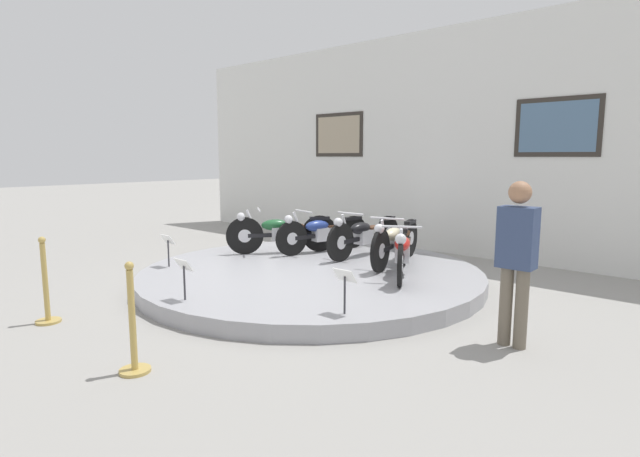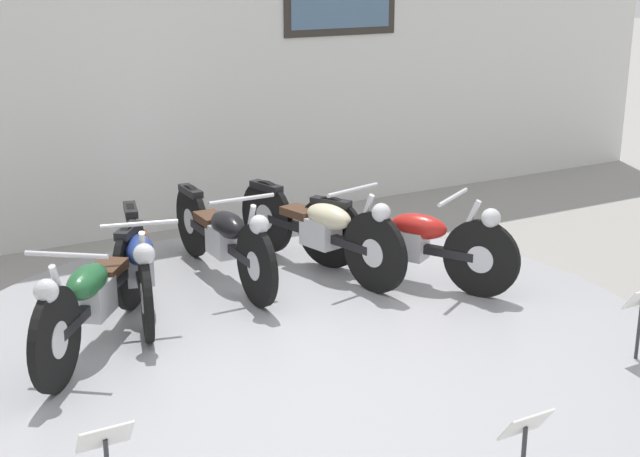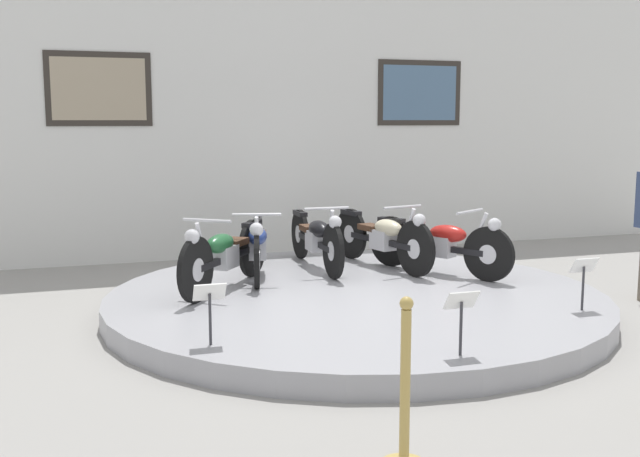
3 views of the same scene
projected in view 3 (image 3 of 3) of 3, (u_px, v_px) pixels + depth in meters
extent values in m
plane|color=gray|center=(356.00, 311.00, 7.92)|extent=(60.00, 60.00, 0.00)
cylinder|color=#99999E|center=(356.00, 302.00, 7.91)|extent=(5.22, 5.22, 0.21)
cube|color=silver|center=(269.00, 107.00, 11.03)|extent=(14.00, 0.20, 4.41)
cube|color=#2D2823|center=(99.00, 89.00, 10.15)|extent=(1.40, 0.02, 1.00)
cube|color=tan|center=(99.00, 89.00, 10.15)|extent=(1.24, 0.02, 0.84)
cube|color=#2D2823|center=(420.00, 93.00, 11.64)|extent=(1.40, 0.02, 1.00)
cube|color=slate|center=(420.00, 93.00, 11.63)|extent=(1.24, 0.02, 0.84)
cylinder|color=black|center=(196.00, 270.00, 7.39)|extent=(0.45, 0.56, 0.66)
cylinder|color=silver|center=(196.00, 270.00, 7.39)|extent=(0.19, 0.22, 0.23)
cylinder|color=black|center=(252.00, 248.00, 8.65)|extent=(0.45, 0.56, 0.66)
cylinder|color=silver|center=(252.00, 248.00, 8.65)|extent=(0.19, 0.22, 0.23)
cube|color=black|center=(226.00, 258.00, 8.02)|extent=(0.81, 1.03, 0.07)
cube|color=silver|center=(225.00, 257.00, 7.98)|extent=(0.35, 0.38, 0.24)
ellipsoid|color=#1E562D|center=(220.00, 243.00, 7.87)|extent=(0.47, 0.51, 0.20)
cube|color=#472D1E|center=(235.00, 242.00, 8.21)|extent=(0.35, 0.38, 0.07)
cube|color=black|center=(252.00, 224.00, 8.61)|extent=(0.30, 0.35, 0.06)
cylinder|color=silver|center=(202.00, 247.00, 7.50)|extent=(0.19, 0.23, 0.54)
cylinder|color=silver|center=(207.00, 220.00, 7.57)|extent=(0.45, 0.35, 0.03)
sphere|color=silver|center=(192.00, 237.00, 7.29)|extent=(0.15, 0.15, 0.15)
cylinder|color=black|center=(257.00, 260.00, 8.04)|extent=(0.20, 0.61, 0.61)
cylinder|color=silver|center=(257.00, 260.00, 8.04)|extent=(0.12, 0.22, 0.21)
cylinder|color=black|center=(258.00, 240.00, 9.37)|extent=(0.20, 0.61, 0.61)
cylinder|color=silver|center=(258.00, 240.00, 9.37)|extent=(0.12, 0.22, 0.21)
cube|color=black|center=(258.00, 249.00, 8.71)|extent=(0.37, 1.22, 0.07)
cube|color=silver|center=(258.00, 248.00, 8.66)|extent=(0.27, 0.36, 0.24)
ellipsoid|color=navy|center=(257.00, 236.00, 8.54)|extent=(0.33, 0.52, 0.20)
cube|color=#472D1E|center=(258.00, 235.00, 8.90)|extent=(0.27, 0.36, 0.07)
cube|color=black|center=(258.00, 219.00, 9.34)|extent=(0.18, 0.37, 0.06)
cylinder|color=silver|center=(257.00, 239.00, 8.16)|extent=(0.10, 0.25, 0.54)
cylinder|color=silver|center=(257.00, 215.00, 8.23)|extent=(0.53, 0.16, 0.03)
sphere|color=silver|center=(256.00, 230.00, 7.93)|extent=(0.15, 0.15, 0.15)
cylinder|color=black|center=(333.00, 251.00, 8.51)|extent=(0.06, 0.64, 0.64)
cylinder|color=silver|center=(333.00, 251.00, 8.51)|extent=(0.07, 0.22, 0.22)
cylinder|color=black|center=(300.00, 234.00, 9.78)|extent=(0.06, 0.64, 0.64)
cylinder|color=silver|center=(300.00, 234.00, 9.78)|extent=(0.07, 0.22, 0.22)
cube|color=black|center=(316.00, 242.00, 9.15)|extent=(0.08, 1.24, 0.07)
cube|color=silver|center=(316.00, 241.00, 9.11)|extent=(0.20, 0.32, 0.24)
ellipsoid|color=black|center=(319.00, 229.00, 8.99)|extent=(0.22, 0.48, 0.20)
cube|color=#472D1E|center=(310.00, 228.00, 9.34)|extent=(0.20, 0.32, 0.07)
cube|color=black|center=(300.00, 213.00, 9.75)|extent=(0.10, 0.36, 0.06)
cylinder|color=silver|center=(329.00, 232.00, 8.62)|extent=(0.05, 0.25, 0.54)
cylinder|color=silver|center=(326.00, 208.00, 8.69)|extent=(0.54, 0.04, 0.03)
sphere|color=silver|center=(335.00, 222.00, 8.41)|extent=(0.15, 0.15, 0.15)
cylinder|color=black|center=(415.00, 249.00, 8.61)|extent=(0.20, 0.65, 0.65)
cylinder|color=silver|center=(415.00, 249.00, 8.61)|extent=(0.11, 0.24, 0.23)
cylinder|color=black|center=(351.00, 234.00, 9.76)|extent=(0.20, 0.65, 0.65)
cylinder|color=silver|center=(351.00, 234.00, 9.76)|extent=(0.11, 0.24, 0.23)
cube|color=black|center=(381.00, 241.00, 9.19)|extent=(0.35, 1.23, 0.07)
cube|color=silver|center=(383.00, 240.00, 9.15)|extent=(0.27, 0.36, 0.24)
ellipsoid|color=beige|center=(388.00, 228.00, 9.04)|extent=(0.32, 0.52, 0.20)
cube|color=#472D1E|center=(371.00, 227.00, 9.35)|extent=(0.27, 0.36, 0.07)
cube|color=black|center=(351.00, 213.00, 9.72)|extent=(0.18, 0.37, 0.06)
cylinder|color=silver|center=(408.00, 230.00, 8.71)|extent=(0.10, 0.25, 0.54)
cylinder|color=silver|center=(403.00, 207.00, 8.76)|extent=(0.53, 0.15, 0.03)
sphere|color=silver|center=(419.00, 220.00, 8.51)|extent=(0.15, 0.15, 0.15)
cylinder|color=black|center=(489.00, 254.00, 8.36)|extent=(0.36, 0.57, 0.62)
cylinder|color=silver|center=(489.00, 254.00, 8.36)|extent=(0.17, 0.22, 0.22)
cylinder|color=black|center=(391.00, 241.00, 9.25)|extent=(0.36, 0.57, 0.62)
cylinder|color=silver|center=(391.00, 241.00, 9.25)|extent=(0.17, 0.22, 0.22)
cube|color=black|center=(437.00, 247.00, 8.81)|extent=(0.68, 1.11, 0.07)
cube|color=silver|center=(440.00, 246.00, 8.78)|extent=(0.33, 0.38, 0.24)
ellipsoid|color=red|center=(448.00, 234.00, 8.69)|extent=(0.43, 0.53, 0.20)
cube|color=#472D1E|center=(422.00, 234.00, 8.93)|extent=(0.33, 0.38, 0.07)
cube|color=black|center=(391.00, 220.00, 9.21)|extent=(0.27, 0.36, 0.06)
cylinder|color=silver|center=(478.00, 235.00, 8.43)|extent=(0.16, 0.24, 0.54)
cylinder|color=silver|center=(470.00, 212.00, 8.46)|extent=(0.48, 0.30, 0.03)
sphere|color=silver|center=(495.00, 225.00, 8.27)|extent=(0.15, 0.15, 0.15)
cylinder|color=#333338|center=(210.00, 319.00, 6.01)|extent=(0.02, 0.02, 0.42)
cube|color=white|center=(210.00, 292.00, 5.98)|extent=(0.26, 0.11, 0.15)
cylinder|color=#333338|center=(461.00, 329.00, 5.74)|extent=(0.02, 0.02, 0.42)
cube|color=white|center=(462.00, 300.00, 5.71)|extent=(0.26, 0.11, 0.15)
cylinder|color=#333338|center=(583.00, 288.00, 7.11)|extent=(0.02, 0.02, 0.42)
cube|color=white|center=(584.00, 265.00, 7.08)|extent=(0.26, 0.11, 0.15)
cylinder|color=tan|center=(405.00, 390.00, 4.29)|extent=(0.06, 0.06, 0.95)
sphere|color=tan|center=(407.00, 303.00, 4.21)|extent=(0.08, 0.08, 0.08)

